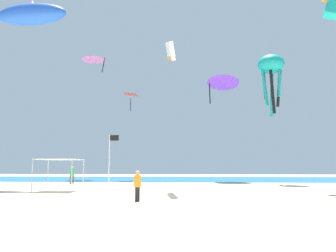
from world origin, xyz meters
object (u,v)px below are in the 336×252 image
person_leftmost (72,173)px  kite_diamond_red (131,95)px  kite_octopus_teal (271,67)px  person_near_tent (138,183)px  kite_delta_pink (94,58)px  kite_delta_purple (223,80)px  kite_inflatable_blue (32,14)px  canopy_tent (60,161)px  kite_box_orange (333,1)px  kite_parafoil_white (170,51)px  banner_flag (110,160)px

person_leftmost → kite_diamond_red: bearing=-113.3°
person_leftmost → kite_octopus_teal: size_ratio=0.27×
person_near_tent → kite_delta_pink: kite_delta_pink is taller
kite_delta_purple → kite_octopus_teal: bearing=-30.9°
kite_inflatable_blue → kite_octopus_teal: bearing=-160.3°
person_leftmost → kite_delta_purple: size_ratio=0.37×
canopy_tent → kite_inflatable_blue: (-5.61, 5.22, 14.82)m
kite_delta_purple → kite_box_orange: kite_box_orange is taller
kite_box_orange → kite_parafoil_white: bearing=-86.6°
banner_flag → kite_parafoil_white: (3.44, 5.67, 9.00)m
kite_inflatable_blue → kite_box_orange: (26.89, -5.88, -2.65)m
banner_flag → kite_inflatable_blue: (-10.85, 10.20, 14.85)m
canopy_tent → kite_parafoil_white: kite_parafoil_white is taller
person_near_tent → kite_box_orange: bearing=-51.5°
person_near_tent → kite_parafoil_white: size_ratio=0.34×
kite_delta_purple → kite_delta_pink: size_ratio=1.32×
kite_octopus_teal → kite_box_orange: size_ratio=2.62×
kite_delta_purple → kite_delta_pink: 21.19m
person_leftmost → kite_inflatable_blue: size_ratio=0.26×
canopy_tent → kite_box_orange: (21.28, -0.66, 12.18)m
kite_delta_purple → kite_parafoil_white: bearing=-96.2°
kite_parafoil_white → kite_delta_pink: bearing=-157.5°
kite_delta_purple → kite_parafoil_white: size_ratio=1.06×
person_leftmost → kite_parafoil_white: size_ratio=0.39×
kite_inflatable_blue → kite_box_orange: size_ratio=2.73×
banner_flag → kite_delta_purple: bearing=67.1°
canopy_tent → kite_delta_pink: 29.33m
person_near_tent → kite_box_orange: 20.45m
kite_delta_purple → kite_box_orange: 19.33m
kite_box_orange → kite_delta_pink: 35.92m
banner_flag → canopy_tent: bearing=136.5°
person_near_tent → kite_delta_purple: size_ratio=0.33×
banner_flag → kite_diamond_red: bearing=97.5°
person_near_tent → kite_inflatable_blue: size_ratio=0.23×
person_near_tent → person_leftmost: bearing=44.3°
canopy_tent → kite_diamond_red: bearing=84.2°
kite_diamond_red → kite_delta_pink: bearing=61.4°
banner_flag → kite_octopus_teal: kite_octopus_teal is taller
banner_flag → kite_inflatable_blue: kite_inflatable_blue is taller
person_near_tent → kite_octopus_teal: kite_octopus_teal is taller
kite_delta_purple → kite_delta_pink: bearing=175.7°
canopy_tent → banner_flag: bearing=-43.5°
kite_delta_purple → kite_inflatable_blue: kite_inflatable_blue is taller
person_leftmost → kite_box_orange: 29.93m
kite_parafoil_white → kite_box_orange: (12.60, -1.35, 3.21)m
kite_octopus_teal → kite_delta_pink: (-24.50, 11.27, 5.48)m
kite_delta_pink → kite_inflatable_blue: bearing=90.6°
banner_flag → kite_delta_pink: bearing=109.1°
canopy_tent → kite_diamond_red: 21.95m
person_near_tent → kite_inflatable_blue: (-12.89, 12.12, 16.18)m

